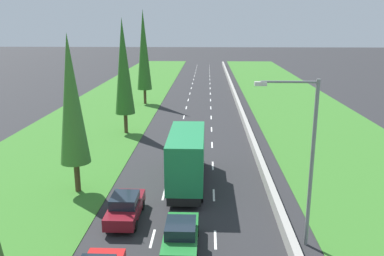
{
  "coord_description": "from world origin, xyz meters",
  "views": [
    {
      "loc": [
        1.23,
        1.0,
        11.61
      ],
      "look_at": [
        -0.32,
        41.13,
        1.16
      ],
      "focal_mm": 37.58,
      "sensor_mm": 36.0,
      "label": 1
    }
  ],
  "objects": [
    {
      "name": "maroon_sedan_left_lane",
      "position": [
        -3.68,
        23.2,
        0.81
      ],
      "size": [
        1.82,
        4.5,
        1.64
      ],
      "color": "maroon",
      "rests_on": "ground"
    },
    {
      "name": "lane_markings",
      "position": [
        0.0,
        60.0,
        0.01
      ],
      "size": [
        3.64,
        116.0,
        0.01
      ],
      "color": "white",
      "rests_on": "ground"
    },
    {
      "name": "poplar_tree_third",
      "position": [
        -7.62,
        43.18,
        7.18
      ],
      "size": [
        2.11,
        2.11,
        12.26
      ],
      "color": "#4C3823",
      "rests_on": "ground"
    },
    {
      "name": "grass_verge_left",
      "position": [
        -12.65,
        60.0,
        0.02
      ],
      "size": [
        14.0,
        140.0,
        0.04
      ],
      "primitive_type": "cube",
      "color": "#387528",
      "rests_on": "ground"
    },
    {
      "name": "poplar_tree_fourth",
      "position": [
        -8.04,
        59.69,
        7.89
      ],
      "size": [
        2.14,
        2.14,
        13.67
      ],
      "color": "#4C3823",
      "rests_on": "ground"
    },
    {
      "name": "ground_plane",
      "position": [
        0.0,
        60.0,
        0.0
      ],
      "size": [
        300.0,
        300.0,
        0.0
      ],
      "primitive_type": "plane",
      "color": "#28282B",
      "rests_on": "ground"
    },
    {
      "name": "green_sedan_centre_lane",
      "position": [
        -0.09,
        19.93,
        0.81
      ],
      "size": [
        1.82,
        4.5,
        1.64
      ],
      "color": "#237A33",
      "rests_on": "ground"
    },
    {
      "name": "median_barrier",
      "position": [
        5.7,
        60.0,
        0.42
      ],
      "size": [
        0.44,
        120.0,
        0.85
      ],
      "primitive_type": "cube",
      "color": "#9E9B93",
      "rests_on": "ground"
    },
    {
      "name": "poplar_tree_second",
      "position": [
        -7.92,
        27.3,
        6.6
      ],
      "size": [
        2.08,
        2.08,
        11.1
      ],
      "color": "#4C3823",
      "rests_on": "ground"
    },
    {
      "name": "street_light_mast",
      "position": [
        6.29,
        20.73,
        5.23
      ],
      "size": [
        3.2,
        0.28,
        9.0
      ],
      "color": "gray",
      "rests_on": "ground"
    },
    {
      "name": "grass_verge_right",
      "position": [
        14.35,
        60.0,
        0.02
      ],
      "size": [
        14.0,
        140.0,
        0.04
      ],
      "primitive_type": "cube",
      "color": "#387528",
      "rests_on": "ground"
    },
    {
      "name": "green_box_truck_centre_lane",
      "position": [
        -0.2,
        28.92,
        2.18
      ],
      "size": [
        2.46,
        9.4,
        4.18
      ],
      "color": "black",
      "rests_on": "ground"
    }
  ]
}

